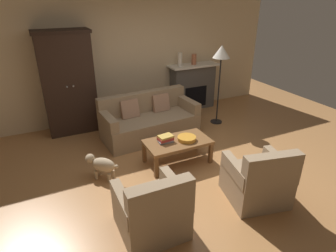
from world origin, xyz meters
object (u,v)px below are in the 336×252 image
at_px(fruit_bowl, 187,138).
at_px(couch, 149,121).
at_px(mantel_vase_terracotta, 194,59).
at_px(floor_lamp, 221,57).
at_px(armchair_near_right, 258,181).
at_px(fireplace, 193,86).
at_px(book_stack, 165,139).
at_px(coffee_table, 177,144).
at_px(mantel_vase_cream, 180,59).
at_px(dog, 102,165).
at_px(armchair_near_left, 152,211).
at_px(armoire, 68,83).

bearing_deg(fruit_bowl, couch, 99.21).
height_order(mantel_vase_terracotta, floor_lamp, floor_lamp).
distance_m(armchair_near_right, floor_lamp, 2.95).
xyz_separation_m(fireplace, mantel_vase_terracotta, (-0.00, -0.02, 0.68)).
distance_m(fireplace, book_stack, 2.76).
distance_m(fruit_bowl, mantel_vase_terracotta, 2.74).
bearing_deg(coffee_table, mantel_vase_cream, 61.69).
relative_size(coffee_table, mantel_vase_cream, 3.48).
relative_size(book_stack, dog, 0.57).
relative_size(mantel_vase_cream, armchair_near_right, 0.35).
xyz_separation_m(mantel_vase_cream, armchair_near_left, (-2.18, -3.47, -0.96)).
relative_size(couch, floor_lamp, 1.15).
height_order(mantel_vase_cream, dog, mantel_vase_cream).
distance_m(book_stack, dog, 1.11).
bearing_deg(fireplace, armchair_near_left, -126.24).
distance_m(book_stack, armchair_near_left, 1.58).
bearing_deg(mantel_vase_cream, armoire, -178.66).
bearing_deg(dog, fruit_bowl, -5.48).
bearing_deg(couch, fruit_bowl, -80.79).
relative_size(fruit_bowl, floor_lamp, 0.18).
relative_size(fireplace, armoire, 0.61).
bearing_deg(mantel_vase_terracotta, armchair_near_left, -126.38).
bearing_deg(dog, mantel_vase_terracotta, 36.29).
height_order(mantel_vase_cream, mantel_vase_terracotta, mantel_vase_cream).
bearing_deg(mantel_vase_cream, mantel_vase_terracotta, 0.00).
height_order(couch, armchair_near_left, armchair_near_left).
bearing_deg(armchair_near_left, mantel_vase_cream, 57.90).
height_order(mantel_vase_cream, armchair_near_right, mantel_vase_cream).
bearing_deg(dog, armoire, 93.29).
bearing_deg(mantel_vase_cream, couch, -140.51).
height_order(fireplace, book_stack, fireplace).
bearing_deg(couch, armoire, 145.17).
height_order(fruit_bowl, book_stack, book_stack).
bearing_deg(fireplace, dog, -143.48).
distance_m(mantel_vase_cream, dog, 3.38).
height_order(couch, mantel_vase_cream, mantel_vase_cream).
distance_m(armoire, mantel_vase_terracotta, 2.96).
bearing_deg(fireplace, book_stack, -129.34).
relative_size(couch, armchair_near_left, 2.24).
xyz_separation_m(coffee_table, mantel_vase_terracotta, (1.55, 2.18, 0.88)).
relative_size(couch, armchair_near_right, 2.16).
distance_m(coffee_table, fruit_bowl, 0.18).
xyz_separation_m(coffee_table, book_stack, (-0.20, 0.06, 0.11)).
bearing_deg(book_stack, fruit_bowl, -16.42).
relative_size(couch, fruit_bowl, 6.26).
height_order(fruit_bowl, mantel_vase_terracotta, mantel_vase_terracotta).
xyz_separation_m(mantel_vase_terracotta, dog, (-2.83, -2.08, -1.00)).
xyz_separation_m(couch, armchair_near_right, (0.59, -2.54, -0.00)).
bearing_deg(mantel_vase_cream, floor_lamp, -68.15).
bearing_deg(dog, coffee_table, -4.21).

